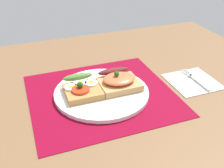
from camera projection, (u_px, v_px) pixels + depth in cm
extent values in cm
cube|color=brown|center=(102.00, 100.00, 73.77)|extent=(120.00, 90.00, 3.20)
cube|color=maroon|center=(102.00, 95.00, 72.87)|extent=(38.12, 35.06, 0.30)
cylinder|color=white|center=(102.00, 92.00, 72.52)|extent=(25.40, 25.40, 1.05)
cube|color=#B67F44|center=(83.00, 91.00, 70.54)|extent=(9.28, 8.76, 1.73)
cylinder|color=red|center=(80.00, 90.00, 68.90)|extent=(4.63, 4.63, 0.60)
ellipsoid|color=#508035|center=(78.00, 77.00, 73.47)|extent=(8.16, 2.20, 1.80)
sphere|color=#1E5919|center=(80.00, 84.00, 69.18)|extent=(1.60, 1.60, 1.60)
cylinder|color=white|center=(71.00, 87.00, 70.03)|extent=(3.42, 3.42, 0.50)
cylinder|color=yellow|center=(71.00, 86.00, 69.86)|extent=(1.54, 1.54, 0.16)
cylinder|color=white|center=(80.00, 83.00, 71.78)|extent=(3.42, 3.42, 0.50)
cylinder|color=yellow|center=(80.00, 82.00, 71.61)|extent=(1.54, 1.54, 0.16)
cylinder|color=white|center=(91.00, 83.00, 71.84)|extent=(3.42, 3.42, 0.50)
cylinder|color=yellow|center=(91.00, 82.00, 71.67)|extent=(1.54, 1.54, 0.16)
cube|color=tan|center=(119.00, 85.00, 73.11)|extent=(10.73, 8.75, 1.85)
ellipsoid|color=#E9683C|center=(119.00, 79.00, 72.11)|extent=(8.80, 7.00, 1.83)
ellipsoid|color=maroon|center=(113.00, 71.00, 76.01)|extent=(9.12, 2.20, 1.80)
sphere|color=#1E5919|center=(116.00, 73.00, 71.57)|extent=(1.40, 1.40, 1.40)
cube|color=white|center=(192.00, 81.00, 78.69)|extent=(13.39, 13.45, 0.60)
cube|color=#B7B7BC|center=(199.00, 82.00, 77.24)|extent=(0.80, 9.33, 0.32)
cube|color=#B7B7BC|center=(189.00, 75.00, 81.14)|extent=(1.50, 1.20, 0.32)
cube|color=#B7B7BC|center=(184.00, 72.00, 82.56)|extent=(0.32, 2.80, 0.32)
cube|color=#B7B7BC|center=(186.00, 72.00, 82.75)|extent=(0.32, 2.80, 0.32)
cube|color=#B7B7BC|center=(188.00, 71.00, 82.94)|extent=(0.32, 2.80, 0.32)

